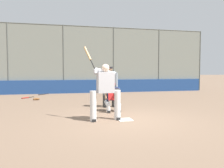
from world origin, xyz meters
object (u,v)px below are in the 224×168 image
(batter_at_plate, at_px, (105,90))
(spare_bat_near_backstop, at_px, (42,94))
(spare_bat_by_padding, at_px, (26,98))
(umpire_home, at_px, (110,85))
(fielding_glove_on_dirt, at_px, (36,99))
(catcher_behind_plate, at_px, (113,96))

(batter_at_plate, height_order, spare_bat_near_backstop, batter_at_plate)
(spare_bat_by_padding, bearing_deg, umpire_home, 86.55)
(umpire_home, height_order, fielding_glove_on_dirt, umpire_home)
(spare_bat_by_padding, bearing_deg, fielding_glove_on_dirt, 76.73)
(catcher_behind_plate, relative_size, spare_bat_by_padding, 1.79)
(umpire_home, xyz_separation_m, fielding_glove_on_dirt, (3.25, -3.05, -0.85))
(umpire_home, relative_size, fielding_glove_on_dirt, 5.12)
(batter_at_plate, xyz_separation_m, catcher_behind_plate, (-0.56, -1.35, -0.35))
(fielding_glove_on_dirt, bearing_deg, umpire_home, 136.80)
(batter_at_plate, distance_m, spare_bat_near_backstop, 8.45)
(spare_bat_by_padding, bearing_deg, batter_at_plate, 68.98)
(catcher_behind_plate, xyz_separation_m, fielding_glove_on_dirt, (3.14, -4.09, -0.52))
(spare_bat_by_padding, height_order, fielding_glove_on_dirt, fielding_glove_on_dirt)
(batter_at_plate, bearing_deg, spare_bat_by_padding, -68.29)
(batter_at_plate, height_order, fielding_glove_on_dirt, batter_at_plate)
(umpire_home, bearing_deg, catcher_behind_plate, 78.57)
(batter_at_plate, bearing_deg, catcher_behind_plate, -117.42)
(catcher_behind_plate, bearing_deg, fielding_glove_on_dirt, -51.43)
(umpire_home, height_order, spare_bat_near_backstop, umpire_home)
(batter_at_plate, xyz_separation_m, spare_bat_by_padding, (3.21, -6.36, -0.90))
(batter_at_plate, relative_size, spare_bat_near_backstop, 3.69)
(umpire_home, distance_m, spare_bat_by_padding, 5.62)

